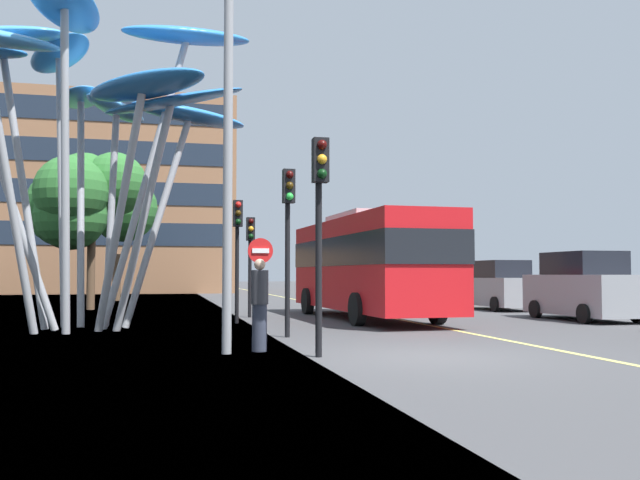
{
  "coord_description": "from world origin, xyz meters",
  "views": [
    {
      "loc": [
        -4.74,
        -11.81,
        1.5
      ],
      "look_at": [
        -0.18,
        8.07,
        2.5
      ],
      "focal_mm": 38.61,
      "sensor_mm": 36.0,
      "label": 1
    }
  ],
  "objects_px": {
    "red_bus": "(367,261)",
    "pedestrian": "(260,305)",
    "car_far_side": "(396,282)",
    "street_lamp": "(243,95)",
    "traffic_light_kerb_far": "(288,216)",
    "traffic_light_kerb_near": "(320,199)",
    "traffic_light_opposite": "(250,245)",
    "car_parked_far": "(501,287)",
    "no_entry_sign": "(260,271)",
    "car_parked_mid": "(584,288)",
    "car_side_street": "(443,283)",
    "traffic_light_island_mid": "(238,234)",
    "leaf_sculpture": "(86,83)"
  },
  "relations": [
    {
      "from": "red_bus",
      "to": "pedestrian",
      "type": "xyz_separation_m",
      "value": [
        -4.79,
        -8.66,
        -1.01
      ]
    },
    {
      "from": "car_far_side",
      "to": "street_lamp",
      "type": "bearing_deg",
      "value": -115.3
    },
    {
      "from": "red_bus",
      "to": "traffic_light_kerb_far",
      "type": "height_order",
      "value": "traffic_light_kerb_far"
    },
    {
      "from": "traffic_light_kerb_near",
      "to": "traffic_light_opposite",
      "type": "distance_m",
      "value": 11.53
    },
    {
      "from": "car_parked_far",
      "to": "car_far_side",
      "type": "xyz_separation_m",
      "value": [
        -0.41,
        11.9,
        0.08
      ]
    },
    {
      "from": "traffic_light_kerb_far",
      "to": "street_lamp",
      "type": "bearing_deg",
      "value": -115.54
    },
    {
      "from": "red_bus",
      "to": "no_entry_sign",
      "type": "height_order",
      "value": "red_bus"
    },
    {
      "from": "traffic_light_kerb_far",
      "to": "no_entry_sign",
      "type": "bearing_deg",
      "value": 164.02
    },
    {
      "from": "car_parked_mid",
      "to": "car_side_street",
      "type": "xyz_separation_m",
      "value": [
        0.49,
        12.61,
        -0.0
      ]
    },
    {
      "from": "pedestrian",
      "to": "car_side_street",
      "type": "bearing_deg",
      "value": 58.04
    },
    {
      "from": "car_parked_far",
      "to": "car_far_side",
      "type": "distance_m",
      "value": 11.9
    },
    {
      "from": "traffic_light_island_mid",
      "to": "street_lamp",
      "type": "relative_size",
      "value": 0.48
    },
    {
      "from": "leaf_sculpture",
      "to": "traffic_light_kerb_far",
      "type": "relative_size",
      "value": 2.41
    },
    {
      "from": "traffic_light_kerb_far",
      "to": "car_parked_far",
      "type": "xyz_separation_m",
      "value": [
        10.79,
        10.1,
        -1.9
      ]
    },
    {
      "from": "car_parked_mid",
      "to": "car_far_side",
      "type": "relative_size",
      "value": 1.1
    },
    {
      "from": "car_far_side",
      "to": "pedestrian",
      "type": "height_order",
      "value": "car_far_side"
    },
    {
      "from": "traffic_light_kerb_far",
      "to": "car_parked_mid",
      "type": "xyz_separation_m",
      "value": [
        10.39,
        3.8,
        -1.83
      ]
    },
    {
      "from": "leaf_sculpture",
      "to": "car_side_street",
      "type": "distance_m",
      "value": 21.31
    },
    {
      "from": "traffic_light_opposite",
      "to": "no_entry_sign",
      "type": "height_order",
      "value": "traffic_light_opposite"
    },
    {
      "from": "car_parked_far",
      "to": "no_entry_sign",
      "type": "bearing_deg",
      "value": -139.05
    },
    {
      "from": "traffic_light_island_mid",
      "to": "car_far_side",
      "type": "relative_size",
      "value": 0.92
    },
    {
      "from": "leaf_sculpture",
      "to": "car_far_side",
      "type": "distance_m",
      "value": 24.83
    },
    {
      "from": "car_parked_mid",
      "to": "street_lamp",
      "type": "height_order",
      "value": "street_lamp"
    },
    {
      "from": "car_parked_mid",
      "to": "traffic_light_opposite",
      "type": "bearing_deg",
      "value": 159.9
    },
    {
      "from": "pedestrian",
      "to": "car_parked_far",
      "type": "bearing_deg",
      "value": 47.23
    },
    {
      "from": "leaf_sculpture",
      "to": "car_parked_far",
      "type": "bearing_deg",
      "value": 23.32
    },
    {
      "from": "car_far_side",
      "to": "car_parked_mid",
      "type": "bearing_deg",
      "value": -89.99
    },
    {
      "from": "traffic_light_island_mid",
      "to": "car_parked_mid",
      "type": "bearing_deg",
      "value": -5.38
    },
    {
      "from": "traffic_light_kerb_near",
      "to": "traffic_light_island_mid",
      "type": "height_order",
      "value": "traffic_light_kerb_near"
    },
    {
      "from": "car_parked_far",
      "to": "no_entry_sign",
      "type": "distance_m",
      "value": 15.14
    },
    {
      "from": "red_bus",
      "to": "car_far_side",
      "type": "bearing_deg",
      "value": 67.49
    },
    {
      "from": "red_bus",
      "to": "car_parked_mid",
      "type": "height_order",
      "value": "red_bus"
    },
    {
      "from": "car_parked_mid",
      "to": "car_side_street",
      "type": "relative_size",
      "value": 1.13
    },
    {
      "from": "traffic_light_kerb_far",
      "to": "pedestrian",
      "type": "distance_m",
      "value": 3.5
    },
    {
      "from": "traffic_light_kerb_far",
      "to": "leaf_sculpture",
      "type": "bearing_deg",
      "value": 146.32
    },
    {
      "from": "red_bus",
      "to": "car_parked_far",
      "type": "height_order",
      "value": "red_bus"
    },
    {
      "from": "red_bus",
      "to": "leaf_sculpture",
      "type": "bearing_deg",
      "value": -163.08
    },
    {
      "from": "traffic_light_island_mid",
      "to": "car_parked_mid",
      "type": "height_order",
      "value": "traffic_light_island_mid"
    },
    {
      "from": "leaf_sculpture",
      "to": "car_far_side",
      "type": "xyz_separation_m",
      "value": [
        15.35,
        18.69,
        -5.61
      ]
    },
    {
      "from": "traffic_light_opposite",
      "to": "pedestrian",
      "type": "height_order",
      "value": "traffic_light_opposite"
    },
    {
      "from": "traffic_light_opposite",
      "to": "street_lamp",
      "type": "relative_size",
      "value": 0.44
    },
    {
      "from": "car_parked_mid",
      "to": "pedestrian",
      "type": "xyz_separation_m",
      "value": [
        -11.44,
        -6.5,
        -0.13
      ]
    },
    {
      "from": "leaf_sculpture",
      "to": "traffic_light_kerb_near",
      "type": "xyz_separation_m",
      "value": [
        4.83,
        -7.25,
        -3.8
      ]
    },
    {
      "from": "traffic_light_island_mid",
      "to": "street_lamp",
      "type": "xyz_separation_m",
      "value": [
        -0.74,
        -7.83,
        2.23
      ]
    },
    {
      "from": "traffic_light_opposite",
      "to": "car_side_street",
      "type": "distance_m",
      "value": 14.05
    },
    {
      "from": "car_parked_mid",
      "to": "car_parked_far",
      "type": "distance_m",
      "value": 6.31
    },
    {
      "from": "traffic_light_island_mid",
      "to": "car_side_street",
      "type": "bearing_deg",
      "value": 45.03
    },
    {
      "from": "traffic_light_island_mid",
      "to": "car_far_side",
      "type": "xyz_separation_m",
      "value": [
        11.07,
        17.15,
        -1.66
      ]
    },
    {
      "from": "car_far_side",
      "to": "traffic_light_opposite",
      "type": "bearing_deg",
      "value": -125.64
    },
    {
      "from": "traffic_light_kerb_near",
      "to": "traffic_light_kerb_far",
      "type": "height_order",
      "value": "traffic_light_kerb_far"
    }
  ]
}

